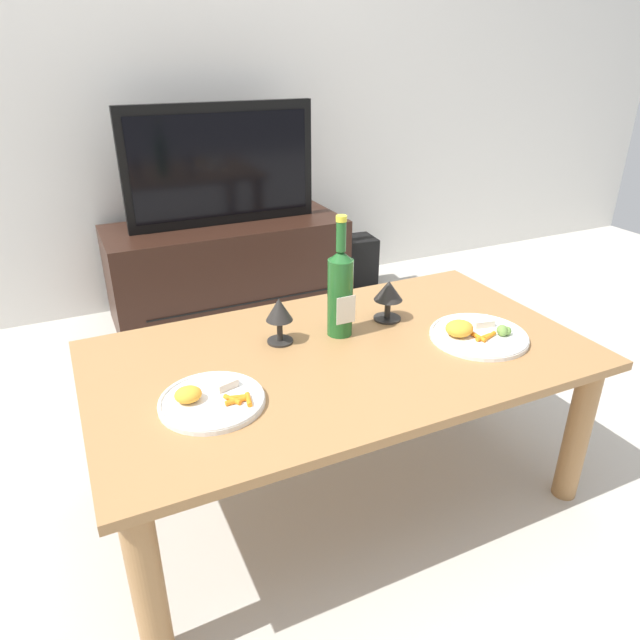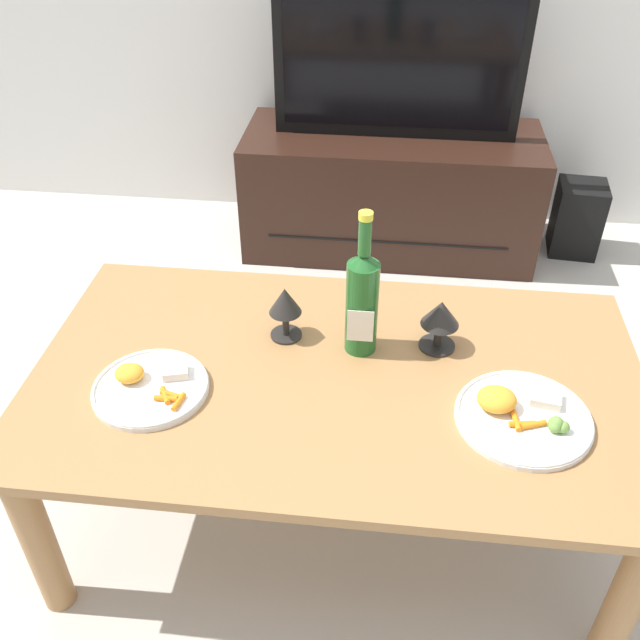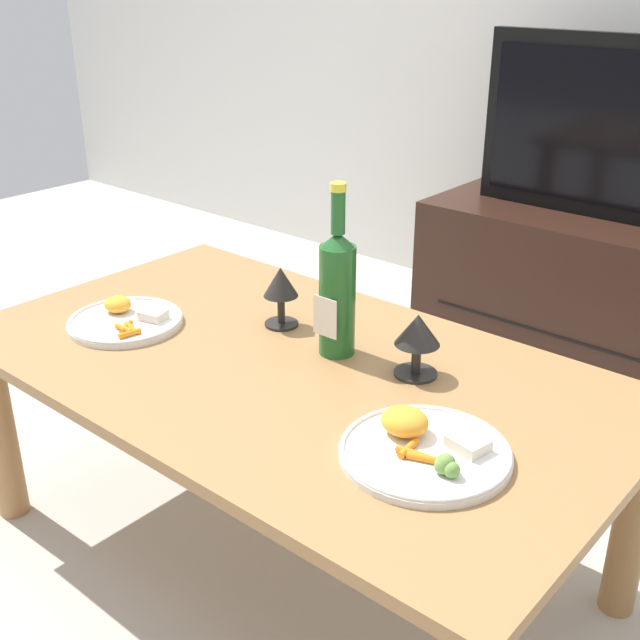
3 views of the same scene
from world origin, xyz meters
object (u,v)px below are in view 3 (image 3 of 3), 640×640
at_px(tv_stand, 598,288).
at_px(wine_bottle, 337,289).
at_px(tv_screen, 622,131).
at_px(goblet_right, 418,334).
at_px(dining_table, 288,395).
at_px(dinner_plate_right, 424,448).
at_px(goblet_left, 281,286).
at_px(dinner_plate_left, 126,320).

height_order(tv_stand, wine_bottle, wine_bottle).
height_order(tv_stand, tv_screen, tv_screen).
xyz_separation_m(tv_stand, goblet_right, (0.13, -1.27, 0.33)).
height_order(dining_table, tv_screen, tv_screen).
distance_m(goblet_right, dinner_plate_right, 0.28).
height_order(tv_screen, goblet_right, tv_screen).
bearing_deg(tv_screen, dining_table, -93.53).
relative_size(goblet_left, goblet_right, 1.06).
height_order(dining_table, dinner_plate_right, dinner_plate_right).
bearing_deg(dining_table, dinner_plate_left, -166.30).
bearing_deg(dining_table, goblet_left, 136.82).
height_order(dinner_plate_left, dinner_plate_right, dinner_plate_right).
bearing_deg(dinner_plate_left, goblet_right, 19.71).
bearing_deg(dinner_plate_right, goblet_left, 157.09).
height_order(tv_screen, goblet_left, tv_screen).
bearing_deg(dinner_plate_right, tv_screen, 101.46).
bearing_deg(tv_screen, dinner_plate_left, -107.86).
bearing_deg(dining_table, tv_screen, 86.47).
bearing_deg(goblet_left, tv_stand, 80.25).
bearing_deg(goblet_right, dining_table, -150.68).
height_order(tv_stand, dinner_plate_left, dinner_plate_left).
distance_m(wine_bottle, goblet_left, 0.18).
bearing_deg(goblet_left, dining_table, -43.18).
distance_m(tv_stand, dinner_plate_right, 1.54).
xyz_separation_m(goblet_left, dinner_plate_left, (-0.26, -0.22, -0.08)).
bearing_deg(tv_stand, dinner_plate_left, -107.83).
bearing_deg(goblet_left, tv_screen, 80.23).
bearing_deg(goblet_right, goblet_left, 180.00).
relative_size(tv_stand, goblet_left, 8.48).
distance_m(tv_screen, dinner_plate_left, 1.58).
height_order(goblet_right, dinner_plate_left, goblet_right).
xyz_separation_m(tv_stand, tv_screen, (-0.00, -0.00, 0.51)).
distance_m(tv_stand, goblet_left, 1.33).
bearing_deg(dining_table, tv_stand, 86.47).
height_order(dining_table, goblet_right, goblet_right).
bearing_deg(wine_bottle, dinner_plate_right, -29.64).
height_order(tv_stand, goblet_right, goblet_right).
distance_m(tv_screen, goblet_left, 1.29).
relative_size(dining_table, dinner_plate_right, 4.86).
relative_size(dining_table, tv_screen, 1.50).
xyz_separation_m(dining_table, wine_bottle, (0.04, 0.10, 0.21)).
height_order(wine_bottle, dinner_plate_right, wine_bottle).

